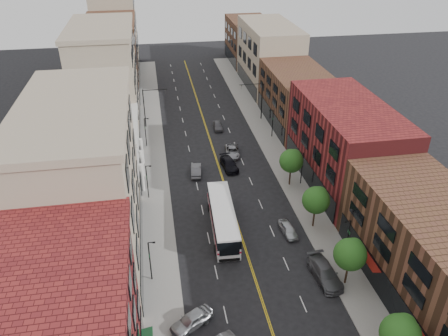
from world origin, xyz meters
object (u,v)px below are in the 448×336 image
car_parked_mid (325,273)px  car_lane_c (218,126)px  car_lane_b (232,151)px  car_lane_behind (196,170)px  car_parked_far (288,229)px  car_angle_a (192,320)px  car_lane_a (229,164)px  city_bus (223,217)px

car_parked_mid → car_lane_c: (-5.35, 39.85, -0.15)m
car_parked_mid → car_lane_b: size_ratio=1.16×
car_lane_b → car_lane_c: 10.39m
car_lane_behind → car_lane_b: 8.30m
car_parked_far → car_parked_mid: bearing=-84.5°
car_parked_mid → car_lane_b: car_parked_mid is taller
car_lane_behind → car_lane_c: bearing=-104.1°
car_lane_behind → car_lane_c: size_ratio=1.09×
car_angle_a → car_parked_mid: bearing=73.6°
car_parked_far → car_lane_a: (-4.30, 17.11, 0.08)m
car_angle_a → car_lane_behind: size_ratio=1.02×
car_parked_far → car_lane_b: (-3.00, 21.35, 0.02)m
car_lane_behind → car_parked_far: bearing=126.8°
city_bus → car_angle_a: city_bus is taller
city_bus → car_lane_behind: bearing=99.7°
car_parked_mid → car_angle_a: bearing=-169.8°
city_bus → car_lane_a: (3.50, 14.91, -1.13)m
city_bus → car_lane_b: city_bus is taller
city_bus → car_parked_mid: bearing=-45.0°
car_lane_b → car_lane_c: (-0.75, 10.36, -0.01)m
city_bus → car_parked_far: (7.80, -2.20, -1.21)m
car_lane_a → car_angle_a: bearing=-113.7°
car_lane_behind → car_lane_a: size_ratio=0.85×
car_parked_mid → car_lane_c: bearing=93.3°
car_parked_mid → car_lane_behind: size_ratio=1.32×
city_bus → car_lane_c: city_bus is taller
car_parked_mid → car_lane_a: (-5.90, 25.25, -0.09)m
car_angle_a → car_lane_behind: 28.44m
car_lane_a → car_lane_c: (0.55, 14.60, -0.06)m
car_angle_a → car_parked_far: car_angle_a is taller
city_bus → car_parked_mid: city_bus is taller
car_lane_a → car_lane_c: bearing=81.2°
car_lane_b → car_lane_a: bearing=-100.0°
car_angle_a → car_lane_behind: car_angle_a is taller
city_bus → car_lane_b: 19.78m
car_lane_b → car_lane_behind: bearing=-134.8°
car_lane_c → car_lane_a: bearing=-91.4°
car_parked_far → car_lane_b: size_ratio=0.79×
car_parked_mid → car_lane_b: (-4.60, 29.49, -0.15)m
car_lane_a → car_lane_c: size_ratio=1.28×
car_parked_far → car_lane_a: 17.65m
city_bus → car_lane_c: (4.05, 29.51, -1.19)m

